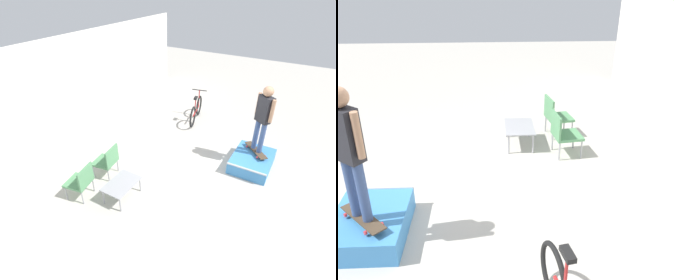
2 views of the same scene
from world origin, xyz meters
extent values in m
plane|color=#B7B2A8|center=(0.00, 0.00, 0.00)|extent=(24.00, 24.00, 0.00)
cube|color=#3D84C6|center=(1.00, -0.79, 0.17)|extent=(1.29, 0.99, 0.34)
cylinder|color=#B7B7BC|center=(0.36, -0.79, 0.34)|extent=(0.05, 0.99, 0.05)
cube|color=#473828|center=(1.18, -0.80, 0.43)|extent=(0.75, 0.74, 0.02)
cylinder|color=red|center=(1.29, -0.53, 0.40)|extent=(0.06, 0.06, 0.05)
cylinder|color=red|center=(1.45, -0.70, 0.40)|extent=(0.06, 0.06, 0.05)
cylinder|color=red|center=(0.91, -0.90, 0.40)|extent=(0.06, 0.06, 0.05)
cylinder|color=red|center=(1.07, -1.07, 0.40)|extent=(0.06, 0.06, 0.05)
cylinder|color=#384C7A|center=(1.11, -0.89, 0.87)|extent=(0.13, 0.13, 0.86)
cylinder|color=#384C7A|center=(1.24, -0.71, 0.87)|extent=(0.13, 0.13, 0.86)
cube|color=#232328|center=(1.18, -0.80, 1.64)|extent=(0.38, 0.43, 0.68)
cylinder|color=#A87A5B|center=(1.32, -0.61, 1.69)|extent=(0.09, 0.09, 0.58)
sphere|color=#A87A5B|center=(1.18, -0.80, 2.10)|extent=(0.25, 0.25, 0.25)
cube|color=#9E9EA3|center=(-1.67, 1.50, 0.41)|extent=(0.85, 0.58, 0.02)
cylinder|color=#9E9EA3|center=(-2.05, 1.26, 0.20)|extent=(0.04, 0.04, 0.40)
cylinder|color=#9E9EA3|center=(-1.30, 1.26, 0.20)|extent=(0.04, 0.04, 0.40)
cylinder|color=#9E9EA3|center=(-2.05, 1.75, 0.20)|extent=(0.04, 0.04, 0.40)
cylinder|color=#9E9EA3|center=(-1.30, 1.75, 0.20)|extent=(0.04, 0.04, 0.40)
cylinder|color=#99999E|center=(-1.95, 2.65, 0.19)|extent=(0.03, 0.03, 0.38)
cylinder|color=#99999E|center=(-2.38, 2.57, 0.19)|extent=(0.03, 0.03, 0.38)
cylinder|color=#99999E|center=(-1.87, 2.22, 0.19)|extent=(0.03, 0.03, 0.38)
cylinder|color=#99999E|center=(-2.30, 2.14, 0.19)|extent=(0.03, 0.03, 0.38)
cube|color=#569360|center=(-2.12, 2.40, 0.40)|extent=(0.61, 0.61, 0.05)
cube|color=#569360|center=(-2.08, 2.16, 0.65)|extent=(0.52, 0.14, 0.44)
cylinder|color=#99999E|center=(-1.04, 2.65, 0.19)|extent=(0.03, 0.03, 0.38)
cylinder|color=#99999E|center=(-1.48, 2.58, 0.19)|extent=(0.03, 0.03, 0.38)
cylinder|color=#99999E|center=(-0.98, 2.21, 0.19)|extent=(0.03, 0.03, 0.38)
cylinder|color=#99999E|center=(-1.41, 2.15, 0.19)|extent=(0.03, 0.03, 0.38)
cube|color=#569360|center=(-1.23, 2.40, 0.40)|extent=(0.59, 0.59, 0.05)
cube|color=#569360|center=(-1.19, 2.16, 0.65)|extent=(0.52, 0.11, 0.44)
torus|color=black|center=(2.20, 1.56, 0.36)|extent=(0.72, 0.21, 0.73)
cylinder|color=#AD2323|center=(2.50, 1.62, 0.63)|extent=(0.04, 0.04, 0.53)
cube|color=black|center=(2.50, 1.62, 0.93)|extent=(0.24, 0.14, 0.06)
camera|label=1|loc=(-5.03, -1.66, 4.43)|focal=28.00mm
camera|label=2|loc=(5.23, 0.89, 3.52)|focal=40.00mm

